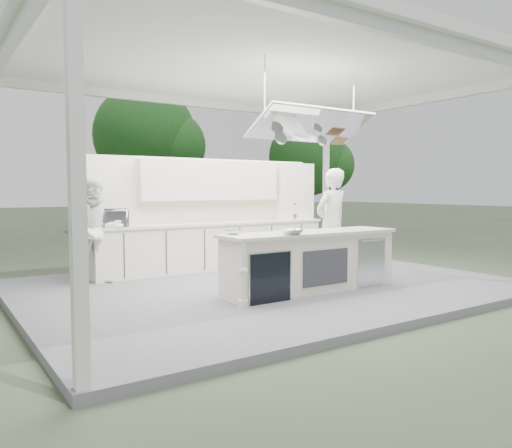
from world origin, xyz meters
TOP-DOWN VIEW (x-y plane):
  - ground at (0.00, 0.00)m, footprint 90.00×90.00m
  - stage_deck at (0.00, 0.00)m, footprint 8.00×6.00m
  - tent at (0.00, -0.01)m, footprint 8.20×6.20m
  - demo_island at (0.18, -0.91)m, footprint 3.10×0.79m
  - back_counter at (0.00, 1.90)m, footprint 5.08×0.72m
  - back_wall_unit at (0.44, 2.11)m, footprint 5.05×0.48m
  - tree_cluster at (-0.16, 9.77)m, footprint 19.55×9.40m
  - head_chef at (1.34, -0.13)m, footprint 0.79×0.57m
  - sous_chef at (-2.48, 1.55)m, footprint 0.90×0.70m
  - toaster_oven at (-2.12, 1.85)m, footprint 0.65×0.51m
  - bowl_large at (-0.37, -1.15)m, footprint 0.39×0.39m
  - bowl_small at (-1.10, -0.65)m, footprint 0.22×0.22m

SIDE VIEW (x-z plane):
  - ground at x=0.00m, z-range 0.00..0.00m
  - stage_deck at x=0.00m, z-range 0.00..0.12m
  - demo_island at x=0.18m, z-range 0.12..1.07m
  - back_counter at x=0.00m, z-range 0.12..1.07m
  - sous_chef at x=-2.48m, z-range 0.12..1.96m
  - bowl_small at x=-1.10m, z-range 1.07..1.14m
  - bowl_large at x=-0.37m, z-range 1.07..1.15m
  - head_chef at x=1.34m, z-range 0.12..2.12m
  - toaster_oven at x=-2.12m, z-range 1.07..1.39m
  - back_wall_unit at x=0.44m, z-range 0.45..2.70m
  - tree_cluster at x=-0.16m, z-range 0.36..6.21m
  - tent at x=0.00m, z-range 1.78..5.64m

